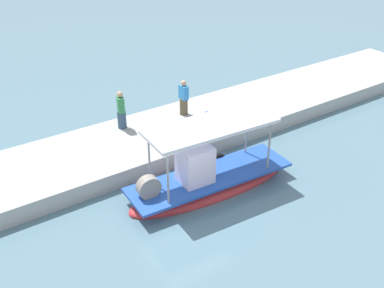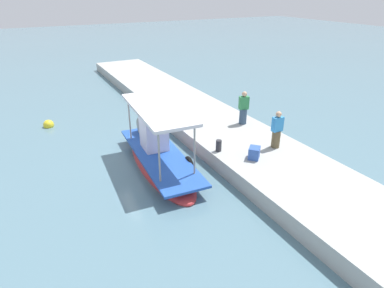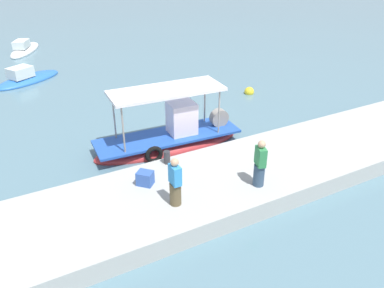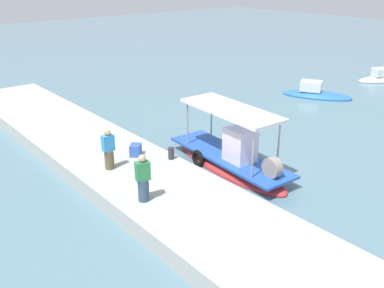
% 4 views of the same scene
% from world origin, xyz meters
% --- Properties ---
extents(ground_plane, '(120.00, 120.00, 0.00)m').
position_xyz_m(ground_plane, '(0.00, 0.00, 0.00)').
color(ground_plane, slate).
extents(dock_quay, '(36.00, 4.01, 0.67)m').
position_xyz_m(dock_quay, '(0.00, -3.96, 0.33)').
color(dock_quay, '#A9ACA8').
rests_on(dock_quay, ground_plane).
extents(main_fishing_boat, '(6.49, 2.17, 2.96)m').
position_xyz_m(main_fishing_boat, '(-1.11, -0.12, 0.43)').
color(main_fishing_boat, '#BF3235').
rests_on(main_fishing_boat, ground_plane).
extents(fisherman_near_bollard, '(0.46, 0.52, 1.65)m').
position_xyz_m(fisherman_near_bollard, '(-0.23, -5.03, 1.42)').
color(fisherman_near_bollard, '#324961').
rests_on(fisherman_near_bollard, dock_quay).
extents(fisherman_by_crate, '(0.36, 0.46, 1.61)m').
position_xyz_m(fisherman_by_crate, '(-3.10, -4.66, 1.40)').
color(fisherman_by_crate, brown).
rests_on(fisherman_by_crate, dock_quay).
extents(mooring_bollard, '(0.24, 0.24, 0.48)m').
position_xyz_m(mooring_bollard, '(-2.30, -2.32, 0.91)').
color(mooring_bollard, '#2D2D33').
rests_on(mooring_bollard, dock_quay).
extents(cargo_crate, '(0.65, 0.65, 0.48)m').
position_xyz_m(cargo_crate, '(-3.51, -3.23, 0.91)').
color(cargo_crate, '#3257A9').
rests_on(cargo_crate, dock_quay).
extents(marker_buoy, '(0.55, 0.55, 0.55)m').
position_xyz_m(marker_buoy, '(5.63, 3.55, 0.11)').
color(marker_buoy, yellow).
rests_on(marker_buoy, ground_plane).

